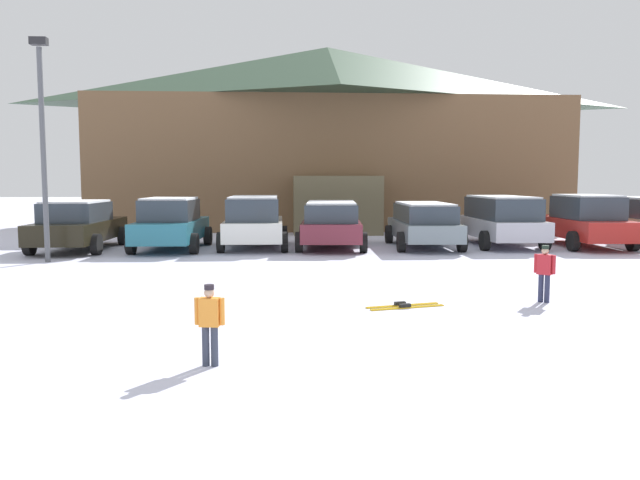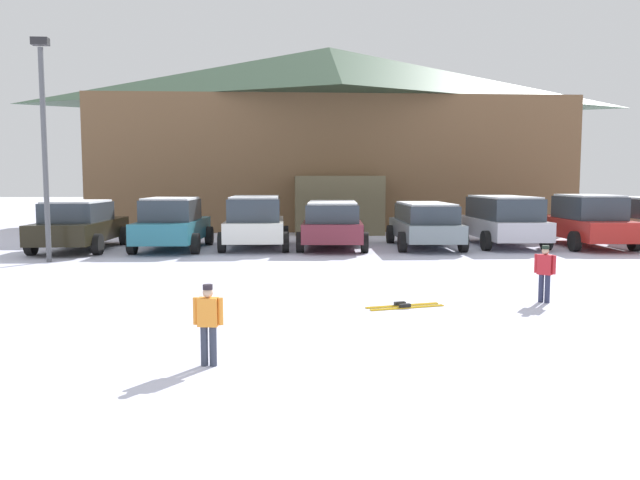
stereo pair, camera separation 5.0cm
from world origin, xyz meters
name	(u,v)px [view 1 (the left image)]	position (x,y,z in m)	size (l,w,h in m)	color
ground	(495,434)	(0.00, 0.00, 0.00)	(160.00, 160.00, 0.00)	silver
ski_lodge	(327,136)	(0.61, 26.04, 4.43)	(21.91, 11.64, 8.74)	brown
parked_black_sedan	(78,225)	(-8.24, 15.12, 0.81)	(2.27, 4.75, 1.59)	black
parked_teal_hatchback	(171,224)	(-5.30, 15.03, 0.84)	(2.27, 4.35, 1.68)	#266D82
parked_white_suv	(254,220)	(-2.66, 15.28, 0.92)	(2.20, 4.05, 1.71)	white
parked_maroon_van	(331,223)	(-0.13, 15.21, 0.84)	(2.49, 4.60, 1.53)	maroon
parked_grey_wagon	(424,223)	(2.93, 15.13, 0.82)	(2.26, 4.60, 1.49)	gray
parked_silver_wagon	(501,219)	(5.66, 15.44, 0.91)	(2.24, 4.64, 1.70)	silver
parked_red_sedan	(584,221)	(8.38, 15.05, 0.87)	(2.30, 4.86, 1.75)	#AE201B
skier_child_in_red_jacket	(545,270)	(2.95, 5.76, 0.59)	(0.31, 0.28, 1.05)	#2B2F4B
skier_child_in_orange_jacket	(210,320)	(-2.71, 2.21, 0.56)	(0.36, 0.17, 0.99)	#323849
pair_of_skis	(404,306)	(0.32, 5.50, 0.02)	(1.41, 0.63, 0.08)	gold
lamp_post	(43,138)	(-8.18, 12.20, 3.35)	(0.44, 0.24, 5.99)	#515459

